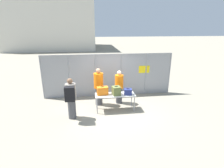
{
  "coord_description": "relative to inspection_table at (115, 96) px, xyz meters",
  "views": [
    {
      "loc": [
        -1.0,
        -7.1,
        3.62
      ],
      "look_at": [
        0.02,
        0.63,
        1.05
      ],
      "focal_mm": 28.0,
      "sensor_mm": 36.0,
      "label": 1
    }
  ],
  "objects": [
    {
      "name": "traveler_hooded",
      "position": [
        -1.86,
        -0.54,
        0.25
      ],
      "size": [
        0.42,
        0.66,
        1.71
      ],
      "rotation": [
        0.0,
        0.0,
        0.3
      ],
      "color": "#4C4C51",
      "rests_on": "ground_plane"
    },
    {
      "name": "suitcase_navy",
      "position": [
        0.57,
        -0.07,
        0.2
      ],
      "size": [
        0.37,
        0.34,
        0.28
      ],
      "color": "navy",
      "rests_on": "inspection_table"
    },
    {
      "name": "security_worker_near",
      "position": [
        0.31,
        0.76,
        0.16
      ],
      "size": [
        0.41,
        0.41,
        1.64
      ],
      "rotation": [
        0.0,
        0.0,
        3.28
      ],
      "color": "#4C4C51",
      "rests_on": "ground_plane"
    },
    {
      "name": "suitcase_orange",
      "position": [
        -0.55,
        0.05,
        0.25
      ],
      "size": [
        0.5,
        0.3,
        0.38
      ],
      "color": "orange",
      "rests_on": "inspection_table"
    },
    {
      "name": "inspection_table",
      "position": [
        0.0,
        0.0,
        0.0
      ],
      "size": [
        1.76,
        0.64,
        0.75
      ],
      "color": "#B2B2AD",
      "rests_on": "ground_plane"
    },
    {
      "name": "security_worker_far",
      "position": [
        -0.68,
        0.7,
        0.24
      ],
      "size": [
        0.45,
        0.45,
        1.8
      ],
      "rotation": [
        0.0,
        0.0,
        3.49
      ],
      "color": "#4C4C51",
      "rests_on": "ground_plane"
    },
    {
      "name": "utility_trailer",
      "position": [
        0.7,
        4.03,
        -0.32
      ],
      "size": [
        3.45,
        2.06,
        0.63
      ],
      "color": "#B2B2B7",
      "rests_on": "ground_plane"
    },
    {
      "name": "distant_hangar",
      "position": [
        -6.92,
        25.63,
        3.06
      ],
      "size": [
        13.74,
        11.83,
        7.49
      ],
      "color": "beige",
      "rests_on": "ground_plane"
    },
    {
      "name": "suitcase_olive",
      "position": [
        0.04,
        -0.05,
        0.26
      ],
      "size": [
        0.39,
        0.4,
        0.41
      ],
      "color": "#566033",
      "rests_on": "inspection_table"
    },
    {
      "name": "ground_plane",
      "position": [
        -0.08,
        -0.03,
        -0.69
      ],
      "size": [
        120.0,
        120.0,
        0.0
      ],
      "primitive_type": "plane",
      "color": "gray"
    },
    {
      "name": "fence_section",
      "position": [
        -0.07,
        1.81,
        0.5
      ],
      "size": [
        6.92,
        0.07,
        2.28
      ],
      "color": "gray",
      "rests_on": "ground_plane"
    }
  ]
}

